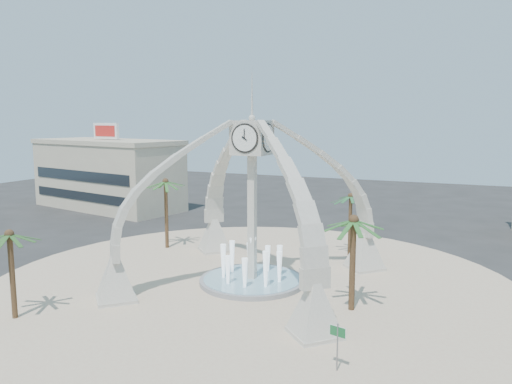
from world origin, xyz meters
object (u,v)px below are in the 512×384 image
at_px(palm_south, 9,235).
at_px(street_sign, 338,338).
at_px(fountain, 252,280).
at_px(palm_north, 351,197).
at_px(palm_west, 166,183).
at_px(clock_tower, 252,199).
at_px(palm_east, 354,221).

xyz_separation_m(palm_south, street_sign, (20.17, 1.56, -3.56)).
bearing_deg(palm_south, fountain, 48.12).
height_order(fountain, palm_north, palm_north).
relative_size(palm_west, palm_south, 1.18).
relative_size(clock_tower, palm_north, 2.90).
height_order(palm_east, palm_north, palm_east).
distance_m(palm_south, street_sign, 20.54).
distance_m(palm_east, palm_north, 13.43).
height_order(clock_tower, palm_north, clock_tower).
distance_m(clock_tower, palm_north, 11.88).
xyz_separation_m(palm_east, palm_south, (-18.99, -9.82, -0.59)).
bearing_deg(palm_east, street_sign, -81.88).
bearing_deg(palm_south, palm_west, 93.15).
height_order(clock_tower, palm_south, clock_tower).
xyz_separation_m(fountain, palm_west, (-11.88, 6.34, 6.12)).
height_order(palm_west, palm_north, palm_west).
relative_size(fountain, palm_south, 1.31).
xyz_separation_m(palm_west, palm_south, (1.02, -18.46, -1.07)).
bearing_deg(street_sign, palm_west, 156.42).
distance_m(fountain, palm_north, 12.90).
bearing_deg(palm_north, palm_east, -76.31).
relative_size(palm_south, street_sign, 2.45).
bearing_deg(street_sign, palm_east, 113.13).
xyz_separation_m(palm_north, palm_south, (-15.81, -22.86, -0.10)).
relative_size(fountain, palm_west, 1.11).
xyz_separation_m(clock_tower, palm_north, (4.95, 10.75, -1.05)).
bearing_deg(palm_west, fountain, -28.10).
bearing_deg(palm_south, palm_north, 55.33).
bearing_deg(clock_tower, palm_north, 65.29).
height_order(fountain, palm_east, palm_east).
distance_m(palm_east, palm_west, 21.79).
distance_m(clock_tower, palm_east, 8.46).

